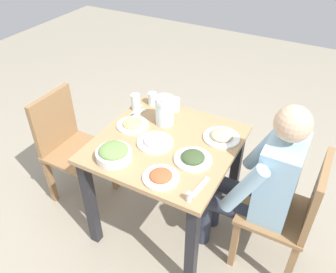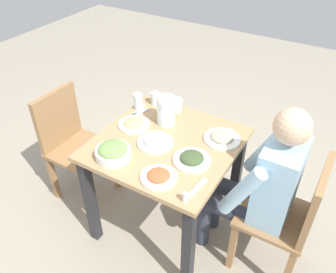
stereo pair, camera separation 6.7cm
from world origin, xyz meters
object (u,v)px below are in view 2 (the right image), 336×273
Objects in this scene: plate_beans at (222,138)px; water_glass_center at (138,101)px; dining_table at (166,159)px; chair_far at (71,140)px; plate_yoghurt at (155,141)px; water_glass_far_left at (178,105)px; chair_near at (291,215)px; plate_rice_curry at (159,176)px; plate_dolmas at (192,159)px; plate_fries at (134,123)px; salt_shaker at (185,197)px; water_glass_near_right at (155,98)px; diner_near at (260,184)px; salad_bowl at (113,152)px; water_pitcher at (166,110)px.

plate_beans is 0.65m from water_glass_center.
chair_far is (-0.05, 0.79, -0.12)m from dining_table.
dining_table is 3.67× the size of plate_beans.
plate_yoghurt is 0.39m from water_glass_far_left.
chair_far is 0.79m from plate_yoghurt.
chair_far is 7.63× the size of water_glass_center.
chair_near reaches higher than plate_rice_curry.
plate_fries is (0.12, 0.48, -0.00)m from plate_dolmas.
dining_table is at bearing 42.00° from salt_shaker.
water_glass_far_left is at bearing 73.68° from chair_near.
chair_far is at bearing 102.78° from plate_beans.
salt_shaker reaches higher than plate_beans.
chair_far is at bearing 88.48° from plate_dolmas.
chair_near is 9.56× the size of water_glass_near_right.
plate_rice_curry is at bearing 157.93° from plate_dolmas.
diner_near is 0.42m from plate_dolmas.
salad_bowl is 2.17× the size of water_glass_far_left.
plate_dolmas reaches higher than dining_table.
plate_dolmas is (0.20, -0.40, -0.02)m from salad_bowl.
chair_near is 4.20× the size of salad_bowl.
water_glass_far_left is at bearing -59.97° from chair_far.
salt_shaker is at bearing -130.05° from plate_yoghurt.
salad_bowl is (-0.35, 0.97, 0.31)m from chair_near.
salt_shaker is (-0.31, -1.11, 0.29)m from chair_far.
chair_far is 4.31× the size of plate_rice_curry.
plate_dolmas is 0.28m from plate_beans.
water_glass_center is at bearing 43.40° from plate_rice_curry.
chair_near is 1.08m from salad_bowl.
plate_fries is (0.09, -0.52, 0.28)m from chair_far.
dining_table is 0.96× the size of chair_near.
salad_bowl is (-0.45, 0.08, -0.05)m from water_pitcher.
salad_bowl is 0.93× the size of plate_yoghurt.
water_pitcher is 0.69m from salt_shaker.
plate_dolmas is 2.31× the size of water_glass_far_left.
plate_rice_curry is at bearing 119.06° from chair_near.
plate_fries is at bearing -153.28° from water_glass_center.
salt_shaker is (-0.32, -0.38, 0.01)m from plate_yoghurt.
dining_table is at bearing -148.88° from water_pitcher.
plate_beans is (0.02, -0.39, -0.08)m from water_pitcher.
plate_rice_curry is at bearing -153.34° from water_pitcher.
dining_table is 9.21× the size of water_glass_near_right.
chair_far reaches higher than plate_yoghurt.
water_glass_far_left is (0.11, -0.25, -0.01)m from water_glass_center.
salt_shaker is (-0.44, 0.26, 0.15)m from diner_near.
water_glass_center reaches higher than water_glass_near_right.
water_glass_center reaches higher than chair_near.
diner_near is 0.93m from water_glass_near_right.
water_glass_far_left is (0.26, 0.90, 0.31)m from chair_near.
chair_far is (-0.13, 1.57, 0.00)m from chair_near.
dining_table is at bearing -161.46° from water_glass_far_left.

